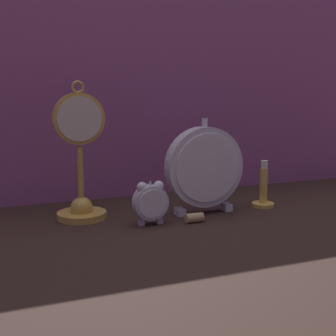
% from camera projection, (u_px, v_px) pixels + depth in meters
% --- Properties ---
extents(ground_plane, '(4.00, 4.00, 0.00)m').
position_uv_depth(ground_plane, '(181.00, 225.00, 1.07)').
color(ground_plane, black).
extents(fabric_backdrop_drape, '(1.68, 0.01, 0.60)m').
position_uv_depth(fabric_backdrop_drape, '(135.00, 91.00, 1.31)').
color(fabric_backdrop_drape, '#8E4C7F').
rests_on(fabric_backdrop_drape, ground_plane).
extents(pocket_watch_on_stand, '(0.12, 0.12, 0.33)m').
position_uv_depth(pocket_watch_on_stand, '(80.00, 171.00, 1.10)').
color(pocket_watch_on_stand, gold).
rests_on(pocket_watch_on_stand, ground_plane).
extents(alarm_clock_twin_bell, '(0.08, 0.03, 0.10)m').
position_uv_depth(alarm_clock_twin_bell, '(150.00, 201.00, 1.06)').
color(alarm_clock_twin_bell, silver).
rests_on(alarm_clock_twin_bell, ground_plane).
extents(mantel_clock_silver, '(0.20, 0.04, 0.24)m').
position_uv_depth(mantel_clock_silver, '(204.00, 167.00, 1.15)').
color(mantel_clock_silver, silver).
rests_on(mantel_clock_silver, ground_plane).
extents(brass_candlestick, '(0.06, 0.06, 0.12)m').
position_uv_depth(brass_candlestick, '(263.00, 192.00, 1.23)').
color(brass_candlestick, gold).
rests_on(brass_candlestick, ground_plane).
extents(wine_cork, '(0.04, 0.02, 0.02)m').
position_uv_depth(wine_cork, '(194.00, 218.00, 1.09)').
color(wine_cork, tan).
rests_on(wine_cork, ground_plane).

